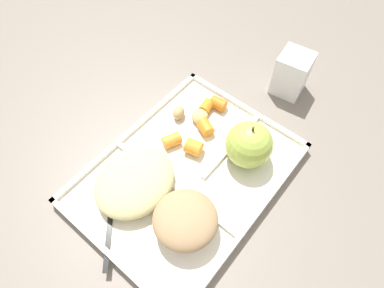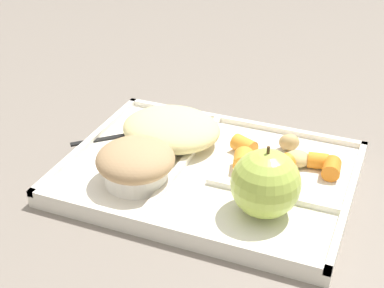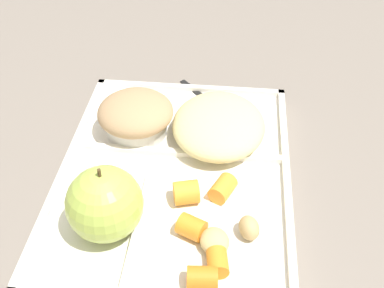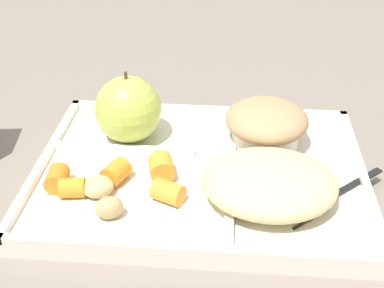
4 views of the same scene
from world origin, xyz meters
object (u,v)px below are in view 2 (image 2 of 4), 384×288
at_px(lunch_tray, 209,175).
at_px(green_apple, 266,184).
at_px(plastic_fork, 132,134).
at_px(bran_muffin, 136,163).

relative_size(lunch_tray, green_apple, 4.12).
bearing_deg(lunch_tray, plastic_fork, -18.37).
bearing_deg(plastic_fork, bran_muffin, 120.25).
height_order(lunch_tray, plastic_fork, lunch_tray).
bearing_deg(plastic_fork, green_apple, 155.15).
height_order(green_apple, plastic_fork, green_apple).
height_order(lunch_tray, green_apple, green_apple).
distance_m(green_apple, plastic_fork, 0.25).
relative_size(green_apple, plastic_fork, 0.73).
xyz_separation_m(lunch_tray, green_apple, (-0.09, 0.06, 0.05)).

